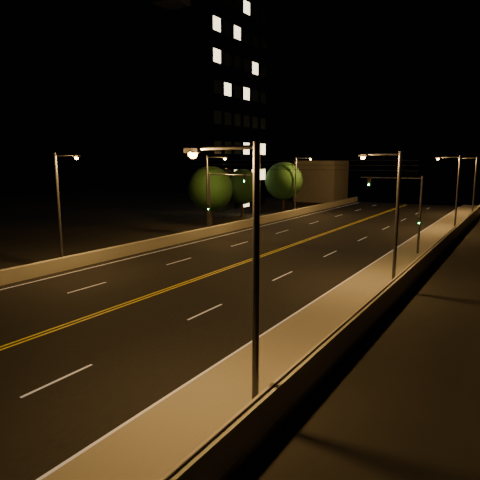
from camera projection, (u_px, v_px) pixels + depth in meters
The scene contains 22 objects.
road at pixel (231, 267), 34.62m from camera, with size 18.00×120.00×0.02m, color black.
sidewalk at pixel (377, 285), 29.03m from camera, with size 3.60×120.00×0.30m, color slate.
curb at pixel (348, 282), 30.00m from camera, with size 0.14×120.00×0.15m, color slate.
parapet_wall at pixel (405, 278), 28.07m from camera, with size 0.30×120.00×1.00m, color #A5A28A.
jersey_barrier at pixel (134, 248), 39.58m from camera, with size 0.45×120.00×0.92m, color #A5A28A.
distant_building_left at pixel (321, 181), 90.44m from camera, with size 8.00×8.00×7.75m, color #6C655B.
parapet_rail at pixel (406, 270), 27.98m from camera, with size 0.06×0.06×120.00m, color black.
lane_markings at pixel (231, 267), 34.56m from camera, with size 17.32×116.00×0.00m.
streetlight_0 at pixel (247, 263), 13.54m from camera, with size 2.55×0.28×8.30m.
streetlight_1 at pixel (392, 211), 27.71m from camera, with size 2.55×0.28×8.30m.
streetlight_2 at pixel (455, 188), 50.49m from camera, with size 2.55×0.28×8.30m.
streetlight_3 at pixel (473, 182), 65.89m from camera, with size 2.55×0.28×8.30m.
streetlight_4 at pixel (61, 203), 33.13m from camera, with size 2.55×0.28×8.30m.
streetlight_5 at pixel (210, 189), 48.46m from camera, with size 2.55×0.28×8.30m.
streetlight_6 at pixel (298, 181), 66.70m from camera, with size 2.55×0.28×8.30m.
traffic_signal_right at pixel (408, 206), 38.11m from camera, with size 5.11×0.31×6.58m.
traffic_signal_left at pixel (217, 197), 47.86m from camera, with size 5.11×0.31×6.58m.
overhead_wires at pixel (289, 165), 41.36m from camera, with size 22.00×0.03×0.83m.
building_tower at pixel (174, 111), 70.39m from camera, with size 24.00×15.00×31.35m.
tree_0 at pixel (210, 189), 54.90m from camera, with size 5.29×5.29×7.17m.
tree_1 at pixel (242, 187), 64.89m from camera, with size 4.90×4.90×6.64m.
tree_2 at pixel (284, 181), 69.61m from camera, with size 5.62×5.62×7.61m.
Camera 1 is at (18.26, -8.45, 7.78)m, focal length 35.00 mm.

